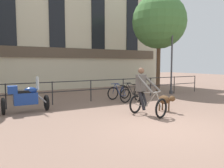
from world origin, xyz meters
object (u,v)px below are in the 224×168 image
(parked_motorcycle, at_px, (25,98))
(parked_bicycle_mid_left, at_px, (132,93))
(street_lamp, at_px, (172,57))
(cyclist_with_bike, at_px, (145,94))
(dog, at_px, (166,100))
(parked_bicycle_near_lamp, at_px, (119,94))

(parked_motorcycle, relative_size, parked_bicycle_mid_left, 1.39)
(parked_motorcycle, bearing_deg, street_lamp, -82.73)
(cyclist_with_bike, height_order, street_lamp, street_lamp)
(cyclist_with_bike, height_order, parked_bicycle_mid_left, cyclist_with_bike)
(cyclist_with_bike, relative_size, dog, 1.85)
(parked_bicycle_mid_left, distance_m, street_lamp, 3.94)
(parked_bicycle_near_lamp, bearing_deg, street_lamp, -174.90)
(cyclist_with_bike, distance_m, dog, 1.12)
(parked_bicycle_mid_left, bearing_deg, parked_bicycle_near_lamp, -8.38)
(dog, height_order, street_lamp, street_lamp)
(parked_bicycle_near_lamp, distance_m, street_lamp, 4.61)
(cyclist_with_bike, distance_m, street_lamp, 6.24)
(cyclist_with_bike, height_order, dog, cyclist_with_bike)
(street_lamp, bearing_deg, cyclist_with_bike, -143.84)
(parked_motorcycle, distance_m, street_lamp, 8.76)
(cyclist_with_bike, bearing_deg, parked_bicycle_near_lamp, 60.55)
(dog, distance_m, parked_bicycle_near_lamp, 2.88)
(parked_motorcycle, relative_size, parked_bicycle_near_lamp, 1.44)
(street_lamp, bearing_deg, parked_bicycle_near_lamp, -170.83)
(cyclist_with_bike, bearing_deg, parked_motorcycle, 129.40)
(cyclist_with_bike, xyz_separation_m, street_lamp, (4.90, 3.58, 1.45))
(parked_motorcycle, height_order, parked_bicycle_mid_left, parked_motorcycle)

